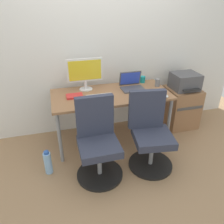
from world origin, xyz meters
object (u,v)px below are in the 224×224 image
office_chair_right (150,134)px  water_bottle_on_floor (48,163)px  printer (185,81)px  side_cabinet (181,107)px  coffee_mug (142,79)px  open_laptop (132,85)px  office_chair_left (98,143)px  desktop_monitor (85,72)px

office_chair_right → water_bottle_on_floor: size_ratio=3.03×
printer → office_chair_right: bearing=-139.4°
side_cabinet → office_chair_right: bearing=-139.4°
coffee_mug → open_laptop: bearing=-141.8°
office_chair_left → office_chair_right: bearing=-0.1°
coffee_mug → office_chair_right: bearing=-105.2°
side_cabinet → coffee_mug: (-0.62, 0.17, 0.46)m
office_chair_left → office_chair_right: 0.64m
office_chair_right → office_chair_left: bearing=179.9°
printer → open_laptop: bearing=-178.8°
office_chair_left → open_laptop: open_laptop is taller
water_bottle_on_floor → desktop_monitor: desktop_monitor is taller
open_laptop → coffee_mug: 0.30m
office_chair_right → coffee_mug: 1.00m
desktop_monitor → open_laptop: size_ratio=1.55×
office_chair_left → side_cabinet: (1.50, 0.74, -0.11)m
desktop_monitor → water_bottle_on_floor: bearing=-130.3°
side_cabinet → open_laptop: size_ratio=2.01×
printer → desktop_monitor: size_ratio=0.83×
side_cabinet → coffee_mug: 0.79m
office_chair_right → desktop_monitor: 1.18m
printer → desktop_monitor: desktop_monitor is taller
office_chair_right → coffee_mug: office_chair_right is taller
office_chair_left → open_laptop: (0.65, 0.72, 0.36)m
water_bottle_on_floor → desktop_monitor: 1.24m
desktop_monitor → open_laptop: (0.62, -0.13, -0.20)m
printer → water_bottle_on_floor: 2.24m
office_chair_left → side_cabinet: 1.67m
printer → coffee_mug: (-0.62, 0.17, 0.03)m
printer → open_laptop: open_laptop is taller
open_laptop → side_cabinet: bearing=1.2°
printer → desktop_monitor: bearing=175.7°
office_chair_left → printer: size_ratio=2.35×
water_bottle_on_floor → printer: bearing=16.1°
office_chair_left → coffee_mug: bearing=45.7°
office_chair_right → water_bottle_on_floor: 1.25m
office_chair_right → desktop_monitor: size_ratio=1.96×
office_chair_left → open_laptop: size_ratio=3.03×
side_cabinet → printer: printer is taller
printer → coffee_mug: printer is taller
printer → coffee_mug: size_ratio=4.35×
open_laptop → coffee_mug: (0.23, 0.18, -0.01)m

